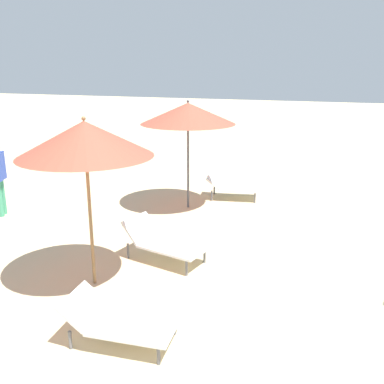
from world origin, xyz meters
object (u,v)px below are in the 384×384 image
lounger_second_shoreside (164,241)px  umbrella_farthest (188,113)px  lounger_second_inland (119,320)px  lounger_farthest_shoreside (232,186)px  umbrella_second (85,139)px

lounger_second_shoreside → umbrella_farthest: bearing=114.7°
lounger_second_inland → umbrella_farthest: size_ratio=0.56×
lounger_second_inland → lounger_second_shoreside: bearing=95.3°
umbrella_farthest → lounger_farthest_shoreside: bearing=52.5°
umbrella_second → lounger_second_inland: 2.47m
umbrella_second → umbrella_farthest: umbrella_second is taller
lounger_second_shoreside → lounger_second_inland: size_ratio=1.09×
lounger_second_shoreside → umbrella_farthest: umbrella_farthest is taller
umbrella_second → umbrella_farthest: bearing=88.8°
umbrella_second → lounger_second_shoreside: (0.67, 1.10, -1.86)m
umbrella_second → lounger_farthest_shoreside: bearing=80.1°
lounger_second_shoreside → umbrella_second: bearing=-108.3°
umbrella_second → lounger_second_inland: size_ratio=1.82×
umbrella_farthest → lounger_farthest_shoreside: umbrella_farthest is taller
lounger_second_inland → lounger_farthest_shoreside: (-0.20, 6.09, 0.02)m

